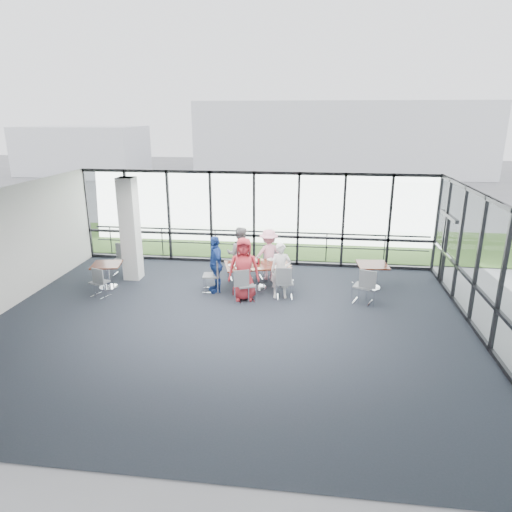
# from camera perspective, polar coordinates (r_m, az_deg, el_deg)

# --- Properties ---
(floor) EXTENTS (12.00, 10.00, 0.02)m
(floor) POSITION_cam_1_polar(r_m,az_deg,el_deg) (11.43, -3.61, -8.73)
(floor) COLOR #21282F
(floor) RESTS_ON ground
(ceiling) EXTENTS (12.00, 10.00, 0.04)m
(ceiling) POSITION_cam_1_polar(r_m,az_deg,el_deg) (10.43, -3.94, 7.32)
(ceiling) COLOR silver
(ceiling) RESTS_ON ground
(wall_front) EXTENTS (12.00, 0.10, 3.20)m
(wall_front) POSITION_cam_1_polar(r_m,az_deg,el_deg) (6.44, -12.59, -15.08)
(wall_front) COLOR silver
(wall_front) RESTS_ON ground
(curtain_wall_back) EXTENTS (12.00, 0.10, 3.20)m
(curtain_wall_back) POSITION_cam_1_polar(r_m,az_deg,el_deg) (15.59, -0.25, 4.71)
(curtain_wall_back) COLOR white
(curtain_wall_back) RESTS_ON ground
(curtain_wall_right) EXTENTS (0.10, 10.00, 3.20)m
(curtain_wall_right) POSITION_cam_1_polar(r_m,az_deg,el_deg) (11.35, 27.51, -2.16)
(curtain_wall_right) COLOR white
(curtain_wall_right) RESTS_ON ground
(exit_door) EXTENTS (0.12, 1.60, 2.10)m
(exit_door) POSITION_cam_1_polar(r_m,az_deg,el_deg) (14.92, 22.56, 0.59)
(exit_door) COLOR black
(exit_door) RESTS_ON ground
(structural_column) EXTENTS (0.50, 0.50, 3.20)m
(structural_column) POSITION_cam_1_polar(r_m,az_deg,el_deg) (14.63, -15.46, 3.24)
(structural_column) COLOR silver
(structural_column) RESTS_ON ground
(apron) EXTENTS (80.00, 70.00, 0.02)m
(apron) POSITION_cam_1_polar(r_m,az_deg,el_deg) (20.79, 1.60, 3.34)
(apron) COLOR slate
(apron) RESTS_ON ground
(grass_strip) EXTENTS (80.00, 5.00, 0.01)m
(grass_strip) POSITION_cam_1_polar(r_m,az_deg,el_deg) (18.86, 0.97, 1.97)
(grass_strip) COLOR #355420
(grass_strip) RESTS_ON ground
(hangar_main) EXTENTS (24.00, 10.00, 6.00)m
(hangar_main) POSITION_cam_1_polar(r_m,az_deg,el_deg) (42.17, 10.41, 14.33)
(hangar_main) COLOR silver
(hangar_main) RESTS_ON ground
(hangar_aux) EXTENTS (10.00, 6.00, 4.00)m
(hangar_aux) POSITION_cam_1_polar(r_m,az_deg,el_deg) (43.12, -20.78, 12.25)
(hangar_aux) COLOR silver
(hangar_aux) RESTS_ON ground
(guard_rail) EXTENTS (12.00, 0.06, 0.06)m
(guard_rail) POSITION_cam_1_polar(r_m,az_deg,el_deg) (16.43, 0.04, 1.42)
(guard_rail) COLOR #2D2D33
(guard_rail) RESTS_ON ground
(main_table) EXTENTS (2.10, 1.53, 0.75)m
(main_table) POSITION_cam_1_polar(r_m,az_deg,el_deg) (13.54, 0.16, -1.56)
(main_table) COLOR #3B1311
(main_table) RESTS_ON ground
(side_table_left) EXTENTS (0.98, 0.98, 0.75)m
(side_table_left) POSITION_cam_1_polar(r_m,az_deg,el_deg) (14.28, -18.14, -1.41)
(side_table_left) COLOR #3B1311
(side_table_left) RESTS_ON ground
(side_table_right) EXTENTS (0.95, 0.95, 0.75)m
(side_table_right) POSITION_cam_1_polar(r_m,az_deg,el_deg) (13.99, 14.32, -1.44)
(side_table_right) COLOR #3B1311
(side_table_right) RESTS_ON ground
(diner_near_left) EXTENTS (0.94, 0.67, 1.79)m
(diner_near_left) POSITION_cam_1_polar(r_m,az_deg,el_deg) (12.66, -1.54, -1.63)
(diner_near_left) COLOR #AB272F
(diner_near_left) RESTS_ON ground
(diner_near_right) EXTENTS (0.62, 0.49, 1.60)m
(diner_near_right) POSITION_cam_1_polar(r_m,az_deg,el_deg) (12.82, 3.12, -1.86)
(diner_near_right) COLOR silver
(diner_near_right) RESTS_ON ground
(diner_far_left) EXTENTS (0.85, 0.55, 1.71)m
(diner_far_left) POSITION_cam_1_polar(r_m,az_deg,el_deg) (14.13, -2.03, 0.25)
(diner_far_left) COLOR slate
(diner_far_left) RESTS_ON ground
(diner_far_right) EXTENTS (1.16, 0.89, 1.61)m
(diner_far_right) POSITION_cam_1_polar(r_m,az_deg,el_deg) (14.27, 1.60, 0.20)
(diner_far_right) COLOR #FBA3B9
(diner_far_right) RESTS_ON ground
(diner_end) EXTENTS (0.92, 1.12, 1.68)m
(diner_end) POSITION_cam_1_polar(r_m,az_deg,el_deg) (13.29, -5.09, -1.01)
(diner_end) COLOR navy
(diner_end) RESTS_ON ground
(chair_main_nl) EXTENTS (0.60, 0.60, 0.93)m
(chair_main_nl) POSITION_cam_1_polar(r_m,az_deg,el_deg) (12.69, -1.31, -3.64)
(chair_main_nl) COLOR slate
(chair_main_nl) RESTS_ON ground
(chair_main_nr) EXTENTS (0.51, 0.51, 0.93)m
(chair_main_nr) POSITION_cam_1_polar(r_m,az_deg,el_deg) (12.90, 3.64, -3.30)
(chair_main_nr) COLOR slate
(chair_main_nr) RESTS_ON ground
(chair_main_fl) EXTENTS (0.57, 0.57, 0.94)m
(chair_main_fl) POSITION_cam_1_polar(r_m,az_deg,el_deg) (14.35, -2.37, -1.11)
(chair_main_fl) COLOR slate
(chair_main_fl) RESTS_ON ground
(chair_main_fr) EXTENTS (0.60, 0.60, 0.96)m
(chair_main_fr) POSITION_cam_1_polar(r_m,az_deg,el_deg) (14.49, 1.42, -0.87)
(chair_main_fr) COLOR slate
(chair_main_fr) RESTS_ON ground
(chair_main_end) EXTENTS (0.53, 0.53, 0.97)m
(chair_main_end) POSITION_cam_1_polar(r_m,az_deg,el_deg) (13.42, -5.62, -2.44)
(chair_main_end) COLOR slate
(chair_main_end) RESTS_ON ground
(chair_spare_la) EXTENTS (0.55, 0.55, 0.87)m
(chair_spare_la) POSITION_cam_1_polar(r_m,az_deg,el_deg) (13.73, -18.99, -3.10)
(chair_spare_la) COLOR slate
(chair_spare_la) RESTS_ON ground
(chair_spare_lb) EXTENTS (0.49, 0.49, 0.98)m
(chair_spare_lb) POSITION_cam_1_polar(r_m,az_deg,el_deg) (15.34, -16.58, -0.53)
(chair_spare_lb) COLOR slate
(chair_spare_lb) RESTS_ON ground
(chair_spare_r) EXTENTS (0.62, 0.62, 0.99)m
(chair_spare_r) POSITION_cam_1_polar(r_m,az_deg,el_deg) (12.89, 13.27, -3.65)
(chair_spare_r) COLOR slate
(chair_spare_r) RESTS_ON ground
(plate_nl) EXTENTS (0.25, 0.25, 0.01)m
(plate_nl) POSITION_cam_1_polar(r_m,az_deg,el_deg) (13.16, -2.11, -1.51)
(plate_nl) COLOR white
(plate_nl) RESTS_ON main_table
(plate_nr) EXTENTS (0.28, 0.28, 0.01)m
(plate_nr) POSITION_cam_1_polar(r_m,az_deg,el_deg) (13.26, 2.58, -1.37)
(plate_nr) COLOR white
(plate_nr) RESTS_ON main_table
(plate_fl) EXTENTS (0.26, 0.26, 0.01)m
(plate_fl) POSITION_cam_1_polar(r_m,az_deg,el_deg) (13.74, -2.16, -0.69)
(plate_fl) COLOR white
(plate_fl) RESTS_ON main_table
(plate_fr) EXTENTS (0.27, 0.27, 0.01)m
(plate_fr) POSITION_cam_1_polar(r_m,az_deg,el_deg) (13.93, 1.91, -0.43)
(plate_fr) COLOR white
(plate_fr) RESTS_ON main_table
(plate_end) EXTENTS (0.25, 0.25, 0.01)m
(plate_end) POSITION_cam_1_polar(r_m,az_deg,el_deg) (13.42, -3.03, -1.15)
(plate_end) COLOR white
(plate_end) RESTS_ON main_table
(tumbler_a) EXTENTS (0.08, 0.08, 0.15)m
(tumbler_a) POSITION_cam_1_polar(r_m,az_deg,el_deg) (13.23, -0.61, -1.10)
(tumbler_a) COLOR white
(tumbler_a) RESTS_ON main_table
(tumbler_b) EXTENTS (0.07, 0.07, 0.13)m
(tumbler_b) POSITION_cam_1_polar(r_m,az_deg,el_deg) (13.38, 1.54, -0.92)
(tumbler_b) COLOR white
(tumbler_b) RESTS_ON main_table
(tumbler_c) EXTENTS (0.08, 0.08, 0.15)m
(tumbler_c) POSITION_cam_1_polar(r_m,az_deg,el_deg) (13.68, 0.31, -0.46)
(tumbler_c) COLOR white
(tumbler_c) RESTS_ON main_table
(tumbler_d) EXTENTS (0.07, 0.07, 0.14)m
(tumbler_d) POSITION_cam_1_polar(r_m,az_deg,el_deg) (13.23, -2.51, -1.12)
(tumbler_d) COLOR white
(tumbler_d) RESTS_ON main_table
(menu_a) EXTENTS (0.35, 0.32, 0.00)m
(menu_a) POSITION_cam_1_polar(r_m,az_deg,el_deg) (13.10, -0.02, -1.62)
(menu_a) COLOR beige
(menu_a) RESTS_ON main_table
(menu_b) EXTENTS (0.34, 0.29, 0.00)m
(menu_b) POSITION_cam_1_polar(r_m,az_deg,el_deg) (13.43, 3.80, -1.17)
(menu_b) COLOR beige
(menu_b) RESTS_ON main_table
(menu_c) EXTENTS (0.36, 0.33, 0.00)m
(menu_c) POSITION_cam_1_polar(r_m,az_deg,el_deg) (13.92, 0.31, -0.46)
(menu_c) COLOR beige
(menu_c) RESTS_ON main_table
(condiment_caddy) EXTENTS (0.10, 0.07, 0.04)m
(condiment_caddy) POSITION_cam_1_polar(r_m,az_deg,el_deg) (13.55, 0.12, -0.89)
(condiment_caddy) COLOR black
(condiment_caddy) RESTS_ON main_table
(ketchup_bottle) EXTENTS (0.06, 0.06, 0.18)m
(ketchup_bottle) POSITION_cam_1_polar(r_m,az_deg,el_deg) (13.47, 0.33, -0.68)
(ketchup_bottle) COLOR maroon
(ketchup_bottle) RESTS_ON main_table
(green_bottle) EXTENTS (0.05, 0.05, 0.20)m
(green_bottle) POSITION_cam_1_polar(r_m,az_deg,el_deg) (13.49, 0.44, -0.61)
(green_bottle) COLOR #166C20
(green_bottle) RESTS_ON main_table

